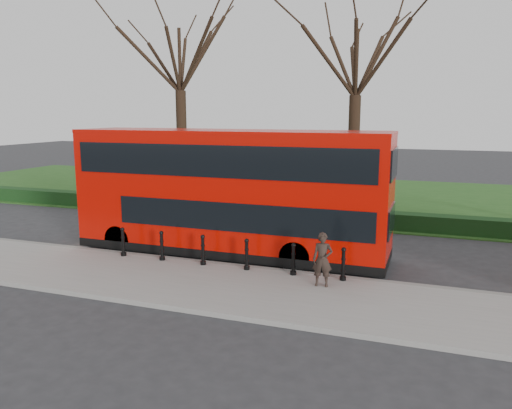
% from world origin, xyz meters
% --- Properties ---
extents(ground, '(120.00, 120.00, 0.00)m').
position_xyz_m(ground, '(0.00, 0.00, 0.00)').
color(ground, '#28282B').
rests_on(ground, ground).
extents(pavement, '(60.00, 4.00, 0.15)m').
position_xyz_m(pavement, '(0.00, -3.00, 0.07)').
color(pavement, gray).
rests_on(pavement, ground).
extents(kerb, '(60.00, 0.25, 0.16)m').
position_xyz_m(kerb, '(0.00, -1.00, 0.07)').
color(kerb, slate).
rests_on(kerb, ground).
extents(grass_verge, '(60.00, 18.00, 0.06)m').
position_xyz_m(grass_verge, '(0.00, 15.00, 0.03)').
color(grass_verge, '#224E1A').
rests_on(grass_verge, ground).
extents(hedge, '(60.00, 0.90, 0.80)m').
position_xyz_m(hedge, '(0.00, 6.80, 0.40)').
color(hedge, black).
rests_on(hedge, ground).
extents(yellow_line_outer, '(60.00, 0.10, 0.01)m').
position_xyz_m(yellow_line_outer, '(0.00, -0.70, 0.01)').
color(yellow_line_outer, yellow).
rests_on(yellow_line_outer, ground).
extents(yellow_line_inner, '(60.00, 0.10, 0.01)m').
position_xyz_m(yellow_line_inner, '(0.00, -0.50, 0.01)').
color(yellow_line_inner, yellow).
rests_on(yellow_line_inner, ground).
extents(tree_left, '(7.57, 7.57, 11.84)m').
position_xyz_m(tree_left, '(-8.00, 10.00, 8.61)').
color(tree_left, black).
rests_on(tree_left, ground).
extents(tree_mid, '(7.14, 7.14, 11.16)m').
position_xyz_m(tree_mid, '(2.00, 10.00, 8.11)').
color(tree_mid, black).
rests_on(tree_mid, ground).
extents(bollard_row, '(8.13, 0.15, 1.00)m').
position_xyz_m(bollard_row, '(-0.44, -1.35, 0.65)').
color(bollard_row, black).
rests_on(bollard_row, pavement).
extents(bus_lead, '(11.67, 2.68, 4.64)m').
position_xyz_m(bus_lead, '(-1.06, 0.57, 2.34)').
color(bus_lead, '#AF0901').
rests_on(bus_lead, ground).
extents(pedestrian, '(0.63, 0.45, 1.64)m').
position_xyz_m(pedestrian, '(3.04, -2.07, 0.97)').
color(pedestrian, black).
rests_on(pedestrian, pavement).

